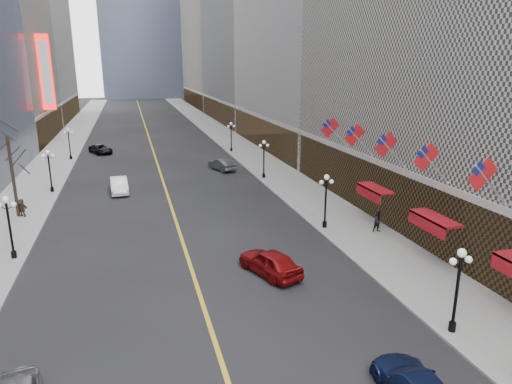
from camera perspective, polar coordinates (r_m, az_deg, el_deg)
sidewalk_east at (r=76.25m, az=-2.12°, el=5.68°), size 6.00×230.00×0.15m
sidewalk_west at (r=75.03m, az=-23.47°, el=4.23°), size 6.00×230.00×0.15m
lane_line at (r=84.20m, az=-13.10°, el=6.19°), size 0.25×200.00×0.02m
bldg_east_c at (r=114.54m, az=1.55°, el=21.12°), size 26.60×40.60×48.80m
bldg_east_d at (r=156.69m, az=-3.37°, el=22.19°), size 26.60×46.60×62.80m
streetlamp_east_0 at (r=25.04m, az=23.94°, el=-10.23°), size 1.26×0.44×4.52m
streetlamp_east_1 at (r=37.81m, az=8.72°, el=-0.44°), size 1.26×0.44×4.52m
streetlamp_east_2 at (r=54.26m, az=0.99°, el=4.64°), size 1.26×0.44×4.52m
streetlamp_east_3 at (r=71.47m, az=-3.12°, el=7.29°), size 1.26×0.44×4.52m
streetlamp_west_1 at (r=35.69m, az=-28.51°, el=-3.19°), size 1.26×0.44×4.52m
streetlamp_west_2 at (r=52.81m, az=-24.43°, el=2.93°), size 1.26×0.44×4.52m
streetlamp_west_3 at (r=70.37m, az=-22.35°, el=6.02°), size 1.26×0.44×4.52m
flag_1 at (r=28.02m, az=26.69°, el=1.65°), size 2.87×0.12×2.87m
flag_2 at (r=31.80m, az=20.77°, el=3.80°), size 2.87×0.12×2.87m
flag_3 at (r=35.87m, az=16.12°, el=5.45°), size 2.87×0.12×2.87m
flag_4 at (r=40.16m, az=12.43°, el=6.73°), size 2.87×0.12×2.87m
flag_5 at (r=44.59m, az=9.45°, el=7.74°), size 2.87×0.12×2.87m
awning_b at (r=33.30m, az=21.18°, el=-3.25°), size 1.40×4.00×0.93m
awning_c at (r=39.68m, az=14.42°, el=0.28°), size 1.40×4.00×0.93m
theatre_marquee at (r=84.04m, az=-24.79°, el=13.40°), size 2.00×0.55×12.00m
tree_west_far at (r=44.83m, az=-28.50°, el=4.74°), size 3.60×3.60×7.92m
car_nb_mid at (r=50.92m, az=-16.74°, el=0.82°), size 2.01×5.02×1.62m
car_nb_far at (r=74.49m, az=-18.84°, el=5.10°), size 4.12×5.49×1.38m
car_sb_mid at (r=30.06m, az=1.76°, el=-8.74°), size 3.68×5.36×1.69m
car_sb_far at (r=59.34m, az=-4.32°, el=3.45°), size 3.06×4.94×1.54m
ped_east_walk at (r=38.16m, az=15.07°, el=-3.54°), size 0.92×0.54×1.84m
ped_west_far at (r=45.65m, az=-27.24°, el=-1.75°), size 1.50×1.23×1.64m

